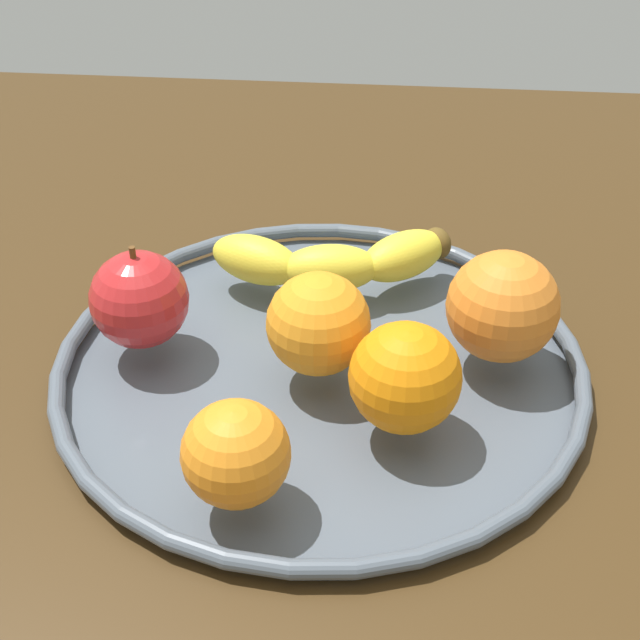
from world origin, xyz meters
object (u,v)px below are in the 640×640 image
at_px(fruit_bowl, 320,364).
at_px(orange_back_right, 503,306).
at_px(orange_center, 318,324).
at_px(orange_back_left, 236,454).
at_px(banana, 335,260).
at_px(orange_front_right, 405,377).
at_px(apple, 139,299).

relative_size(fruit_bowl, orange_back_right, 4.85).
distance_m(fruit_bowl, orange_center, 0.05).
bearing_deg(orange_back_right, orange_back_left, -136.94).
relative_size(banana, orange_front_right, 2.80).
xyz_separation_m(fruit_bowl, orange_center, (-0.00, -0.01, 0.04)).
distance_m(apple, orange_center, 0.13).
bearing_deg(apple, orange_center, -8.22).
distance_m(fruit_bowl, orange_back_left, 0.15).
bearing_deg(orange_back_right, banana, 146.37).
bearing_deg(orange_back_left, orange_back_right, 43.06).
height_order(apple, orange_front_right, apple).
bearing_deg(fruit_bowl, orange_center, -92.51).
bearing_deg(orange_front_right, apple, 159.50).
distance_m(banana, orange_center, 0.11).
height_order(orange_back_left, orange_back_right, orange_back_right).
relative_size(apple, orange_back_right, 1.00).
xyz_separation_m(fruit_bowl, orange_front_right, (0.06, -0.06, 0.04)).
bearing_deg(orange_front_right, orange_back_left, -142.86).
xyz_separation_m(fruit_bowl, orange_back_right, (0.13, 0.01, 0.05)).
xyz_separation_m(banana, apple, (-0.13, -0.09, 0.02)).
bearing_deg(orange_center, apple, 171.78).
distance_m(fruit_bowl, orange_front_right, 0.10).
height_order(banana, apple, apple).
height_order(banana, orange_front_right, orange_front_right).
height_order(orange_back_left, orange_front_right, orange_front_right).
distance_m(orange_back_left, orange_back_right, 0.22).
relative_size(orange_back_left, orange_back_right, 0.81).
bearing_deg(fruit_bowl, orange_back_right, 6.54).
relative_size(fruit_bowl, orange_back_left, 5.96).
bearing_deg(fruit_bowl, orange_front_right, -47.30).
bearing_deg(orange_back_left, orange_center, 73.99).
distance_m(fruit_bowl, banana, 0.10).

